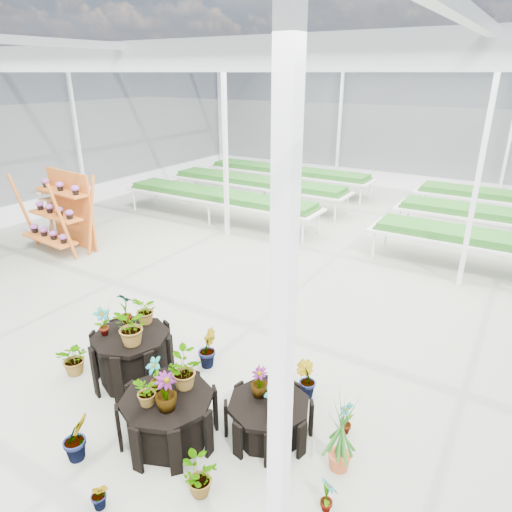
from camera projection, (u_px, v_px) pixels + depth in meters
The scene contains 10 objects.
ground_plane at pixel (237, 330), 8.00m from camera, with size 24.00×24.00×0.00m, color gray.
greenhouse_shell at pixel (235, 206), 7.16m from camera, with size 18.00×24.00×4.50m, color white, non-canonical shape.
steel_frame at pixel (235, 206), 7.16m from camera, with size 18.00×24.00×4.50m, color silver, non-canonical shape.
nursery_benches at pixel (372, 209), 13.53m from camera, with size 16.00×7.00×0.84m, color silver, non-canonical shape.
plinth_tall at pixel (133, 358), 6.56m from camera, with size 1.13×1.13×0.77m, color black.
plinth_mid at pixel (169, 418), 5.53m from camera, with size 1.16×1.16×0.61m, color black.
plinth_low at pixel (269, 418), 5.62m from camera, with size 1.05×1.05×0.47m, color black.
shelf_rack at pixel (57, 213), 11.27m from camera, with size 1.84×0.97×1.95m, color #B7581C, non-canonical shape.
bird_table at pixel (50, 212), 11.96m from camera, with size 0.37×0.37×1.57m, color tan, non-canonical shape.
nursery_plants at pixel (173, 366), 6.09m from camera, with size 4.57×2.96×1.31m.
Camera 1 is at (3.91, -5.73, 4.20)m, focal length 32.00 mm.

